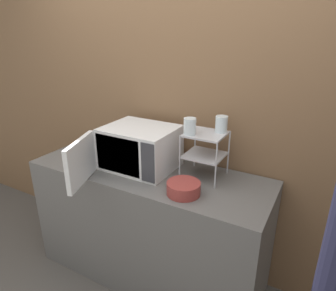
% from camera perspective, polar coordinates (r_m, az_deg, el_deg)
% --- Properties ---
extents(wall_back, '(8.00, 0.06, 2.60)m').
position_cam_1_polar(wall_back, '(2.28, 0.63, 7.47)').
color(wall_back, brown).
rests_on(wall_back, ground_plane).
extents(counter, '(1.74, 0.62, 0.91)m').
position_cam_1_polar(counter, '(2.37, -3.65, -14.75)').
color(counter, '#595654').
rests_on(counter, ground_plane).
extents(microwave, '(0.52, 0.77, 0.30)m').
position_cam_1_polar(microwave, '(2.13, -5.83, -0.50)').
color(microwave, silver).
rests_on(microwave, counter).
extents(dish_rack, '(0.26, 0.25, 0.31)m').
position_cam_1_polar(dish_rack, '(1.98, 7.07, -0.02)').
color(dish_rack, '#B2B2B7').
rests_on(dish_rack, counter).
extents(glass_front_left, '(0.08, 0.08, 0.11)m').
position_cam_1_polar(glass_front_left, '(1.90, 4.18, 3.68)').
color(glass_front_left, silver).
rests_on(glass_front_left, dish_rack).
extents(glass_back_right, '(0.08, 0.08, 0.11)m').
position_cam_1_polar(glass_back_right, '(1.98, 10.14, 4.05)').
color(glass_back_right, silver).
rests_on(glass_back_right, dish_rack).
extents(bowl, '(0.21, 0.21, 0.08)m').
position_cam_1_polar(bowl, '(1.83, 2.97, -8.16)').
color(bowl, maroon).
rests_on(bowl, counter).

